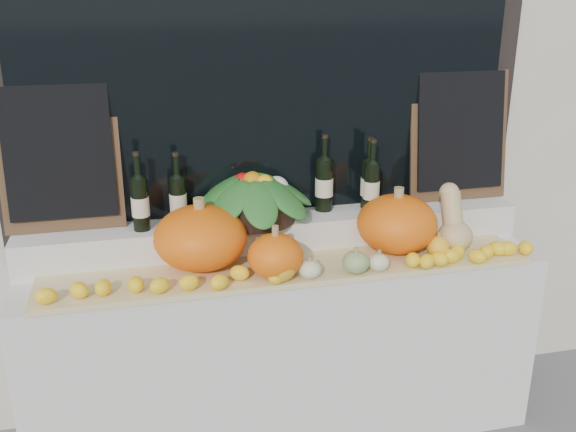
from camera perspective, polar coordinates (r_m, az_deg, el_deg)
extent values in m
cube|color=black|center=(2.89, -1.67, 17.09)|extent=(2.40, 0.04, 2.10)
cube|color=black|center=(2.86, -1.55, 17.06)|extent=(2.20, 0.02, 2.00)
cube|color=silver|center=(3.07, -0.33, -11.54)|extent=(2.30, 0.55, 0.88)
cube|color=silver|center=(2.97, -1.00, -1.46)|extent=(2.30, 0.25, 0.16)
cube|color=tan|center=(2.75, 0.24, -4.81)|extent=(2.10, 0.32, 0.02)
ellipsoid|color=orange|center=(2.72, -7.77, -1.91)|extent=(0.42, 0.42, 0.27)
ellipsoid|color=orange|center=(2.90, 9.67, -0.68)|extent=(0.43, 0.43, 0.26)
ellipsoid|color=orange|center=(2.62, -1.12, -3.58)|extent=(0.25, 0.25, 0.18)
ellipsoid|color=tan|center=(2.97, 14.62, -1.78)|extent=(0.16, 0.16, 0.14)
cylinder|color=tan|center=(2.98, 14.36, 0.54)|extent=(0.09, 0.14, 0.18)
sphere|color=tan|center=(2.99, 14.13, 2.05)|extent=(0.09, 0.09, 0.09)
ellipsoid|color=#31661E|center=(2.69, 6.05, -4.11)|extent=(0.11, 0.11, 0.10)
cylinder|color=#977F52|center=(2.66, 6.10, -2.94)|extent=(0.02, 0.02, 0.02)
ellipsoid|color=#31661E|center=(2.60, -1.02, -5.03)|extent=(0.09, 0.09, 0.08)
cylinder|color=#977F52|center=(2.58, -1.02, -4.02)|extent=(0.02, 0.02, 0.02)
ellipsoid|color=beige|center=(2.63, 1.95, -4.76)|extent=(0.10, 0.10, 0.08)
cylinder|color=#977F52|center=(2.61, 1.96, -3.79)|extent=(0.02, 0.02, 0.02)
ellipsoid|color=gold|center=(2.59, -0.66, -4.30)|extent=(0.14, 0.14, 0.15)
cylinder|color=#977F52|center=(2.56, -0.67, -2.56)|extent=(0.02, 0.02, 0.02)
ellipsoid|color=beige|center=(2.72, 8.08, -4.12)|extent=(0.09, 0.09, 0.08)
cylinder|color=#977F52|center=(2.70, 8.13, -3.17)|extent=(0.02, 0.02, 0.02)
ellipsoid|color=gold|center=(2.89, 13.20, -2.73)|extent=(0.10, 0.10, 0.10)
cylinder|color=#977F52|center=(2.86, 13.30, -1.57)|extent=(0.02, 0.02, 0.02)
cylinder|color=black|center=(2.89, -3.14, 0.69)|extent=(0.39, 0.39, 0.10)
cylinder|color=black|center=(2.81, -13.00, 1.03)|extent=(0.07, 0.07, 0.23)
cylinder|color=black|center=(2.77, -13.27, 4.29)|extent=(0.03, 0.03, 0.10)
cylinder|color=beige|center=(2.82, -12.98, 0.84)|extent=(0.08, 0.08, 0.08)
cylinder|color=black|center=(2.75, -13.36, 5.42)|extent=(0.03, 0.03, 0.02)
cylinder|color=black|center=(2.87, -9.74, 1.37)|extent=(0.07, 0.07, 0.21)
cylinder|color=black|center=(2.82, -9.92, 4.35)|extent=(0.03, 0.03, 0.10)
cylinder|color=beige|center=(2.87, -9.72, 1.18)|extent=(0.08, 0.08, 0.08)
cylinder|color=black|center=(2.81, -9.99, 5.45)|extent=(0.03, 0.03, 0.02)
cylinder|color=black|center=(2.99, 3.23, 2.79)|extent=(0.08, 0.08, 0.25)
cylinder|color=black|center=(2.94, 3.29, 6.01)|extent=(0.03, 0.03, 0.10)
cylinder|color=beige|center=(2.99, 3.22, 2.61)|extent=(0.08, 0.08, 0.08)
cylinder|color=black|center=(2.93, 3.31, 7.08)|extent=(0.03, 0.03, 0.02)
cylinder|color=black|center=(3.05, 7.18, 2.80)|extent=(0.07, 0.07, 0.22)
cylinder|color=black|center=(3.01, 7.31, 5.76)|extent=(0.03, 0.03, 0.10)
cylinder|color=beige|center=(3.05, 7.17, 2.62)|extent=(0.08, 0.08, 0.08)
cylinder|color=black|center=(2.99, 7.36, 6.80)|extent=(0.03, 0.03, 0.02)
cylinder|color=black|center=(3.00, 7.42, 2.53)|extent=(0.07, 0.07, 0.23)
cylinder|color=black|center=(2.95, 7.56, 5.58)|extent=(0.03, 0.03, 0.10)
cylinder|color=beige|center=(3.00, 7.41, 2.34)|extent=(0.08, 0.08, 0.08)
cylinder|color=black|center=(2.94, 7.61, 6.63)|extent=(0.03, 0.03, 0.02)
cube|color=#4C331E|center=(2.88, -19.63, 4.79)|extent=(0.50, 0.10, 0.62)
cube|color=black|center=(2.86, -19.73, 5.29)|extent=(0.44, 0.10, 0.56)
cube|color=#4C331E|center=(3.23, 14.95, 6.84)|extent=(0.50, 0.10, 0.62)
cube|color=black|center=(3.21, 15.12, 7.30)|extent=(0.44, 0.10, 0.56)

